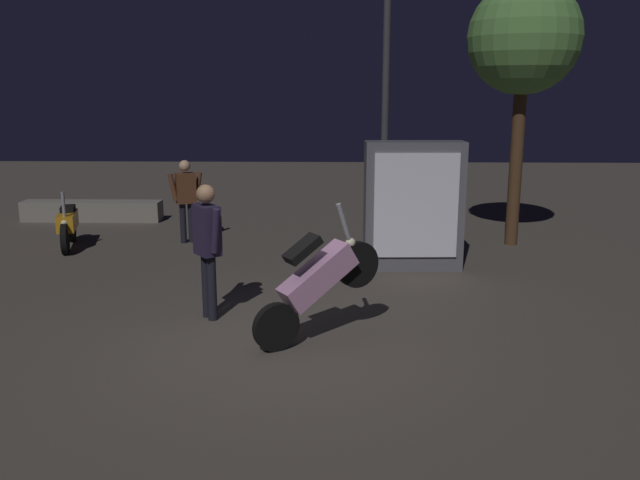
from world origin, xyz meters
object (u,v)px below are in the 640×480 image
object	(u,v)px
motorcycle_pink_foreground	(317,281)
motorcycle_orange_parked_left	(68,225)
person_bystander_far	(186,194)
person_rider_beside	(207,239)
streetlamp_near	(386,59)
kiosk_billboard	(414,206)

from	to	relation	value
motorcycle_pink_foreground	motorcycle_orange_parked_left	xyz separation A→B (m)	(-4.82, 4.64, -0.31)
person_bystander_far	motorcycle_pink_foreground	bearing A→B (deg)	-177.43
person_rider_beside	person_bystander_far	size ratio (longest dim) A/B	1.10
streetlamp_near	kiosk_billboard	world-z (taller)	streetlamp_near
motorcycle_orange_parked_left	motorcycle_pink_foreground	bearing A→B (deg)	30.49
streetlamp_near	kiosk_billboard	distance (m)	3.30
person_rider_beside	motorcycle_pink_foreground	bearing A→B (deg)	-64.89
motorcycle_orange_parked_left	kiosk_billboard	distance (m)	6.46
kiosk_billboard	motorcycle_pink_foreground	bearing A→B (deg)	63.74
motorcycle_orange_parked_left	person_bystander_far	size ratio (longest dim) A/B	1.02
person_rider_beside	streetlamp_near	xyz separation A→B (m)	(2.56, 4.75, 2.42)
person_rider_beside	person_bystander_far	distance (m)	4.52
motorcycle_orange_parked_left	kiosk_billboard	bearing A→B (deg)	62.45
motorcycle_orange_parked_left	person_bystander_far	bearing A→B (deg)	86.83
motorcycle_pink_foreground	streetlamp_near	size ratio (longest dim) A/B	0.29
person_bystander_far	kiosk_billboard	distance (m)	4.53
motorcycle_pink_foreground	person_bystander_far	distance (m)	5.77
streetlamp_near	person_bystander_far	bearing A→B (deg)	-173.79
person_bystander_far	kiosk_billboard	size ratio (longest dim) A/B	0.76
motorcycle_pink_foreground	person_rider_beside	bearing A→B (deg)	118.96
motorcycle_pink_foreground	streetlamp_near	xyz separation A→B (m)	(1.14, 5.53, 2.73)
motorcycle_pink_foreground	motorcycle_orange_parked_left	world-z (taller)	motorcycle_pink_foreground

